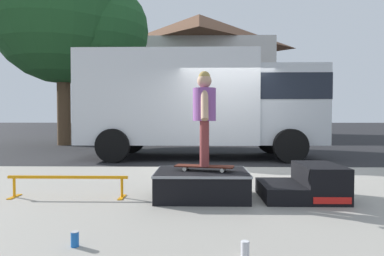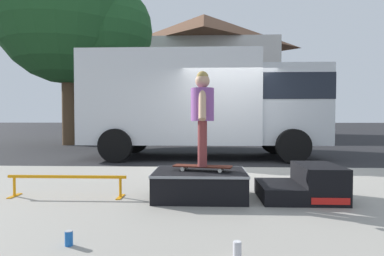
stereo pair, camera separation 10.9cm
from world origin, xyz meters
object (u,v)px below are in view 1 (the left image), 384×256
skate_box (202,183)px  soda_can_b (75,239)px  skateboard (204,167)px  skater_kid (204,110)px  box_truck (202,101)px  kicker_ramp (307,184)px  grind_rail (68,181)px  soda_can (245,249)px  street_tree_main (71,16)px

skate_box → soda_can_b: size_ratio=9.68×
skateboard → skater_kid: size_ratio=0.64×
soda_can_b → box_truck: (1.11, 7.09, 1.52)m
skateboard → box_truck: 5.55m
skater_kid → box_truck: box_truck is taller
skateboard → soda_can_b: size_ratio=6.38×
kicker_ramp → skater_kid: bearing=179.6°
skate_box → skater_kid: bearing=14.3°
skate_box → skateboard: 0.23m
grind_rail → soda_can_b: (0.73, -1.65, -0.16)m
soda_can → soda_can_b: bearing=172.6°
soda_can → box_truck: box_truck is taller
grind_rail → street_tree_main: 11.66m
kicker_ramp → grind_rail: 3.19m
street_tree_main → skate_box: bearing=-60.3°
street_tree_main → skater_kid: bearing=-60.1°
kicker_ramp → skater_kid: skater_kid is taller
grind_rail → soda_can_b: grind_rail is taller
skater_kid → soda_can: size_ratio=9.95×
soda_can_b → street_tree_main: size_ratio=0.01×
kicker_ramp → street_tree_main: street_tree_main is taller
box_truck → kicker_ramp: bearing=-76.1°
skateboard → box_truck: size_ratio=0.12×
skate_box → skater_kid: size_ratio=0.97×
skate_box → box_truck: bearing=89.5°
skater_kid → street_tree_main: 11.99m
kicker_ramp → grind_rail: bearing=-179.9°
skate_box → grind_rail: bearing=-179.8°
skater_kid → soda_can_b: skater_kid is taller
soda_can → kicker_ramp: bearing=59.5°
grind_rail → soda_can: 2.80m
box_truck → skate_box: bearing=-90.5°
kicker_ramp → soda_can_b: (-2.46, -1.66, -0.12)m
kicker_ramp → street_tree_main: size_ratio=0.12×
skate_box → street_tree_main: bearing=119.7°
kicker_ramp → skate_box: bearing=180.0°
street_tree_main → soda_can: bearing=-63.1°
skateboard → box_truck: bearing=89.9°
kicker_ramp → soda_can_b: 2.97m
soda_can_b → soda_can: bearing=-7.4°
soda_can → skater_kid: bearing=98.7°
grind_rail → skateboard: skateboard is taller
skate_box → soda_can: bearing=-80.2°
skateboard → street_tree_main: bearing=119.9°
kicker_ramp → soda_can_b: kicker_ramp is taller
skater_kid → soda_can: (0.28, -1.84, -1.11)m
skate_box → box_truck: size_ratio=0.18×
skate_box → soda_can: skate_box is taller
skateboard → grind_rail: bearing=-179.5°
grind_rail → skateboard: size_ratio=2.01×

